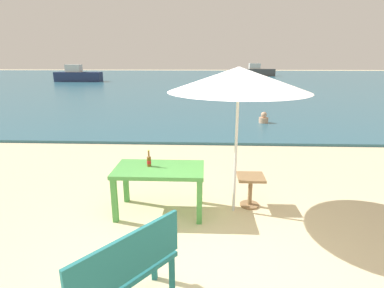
{
  "coord_description": "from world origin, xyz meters",
  "views": [
    {
      "loc": [
        -0.16,
        -3.41,
        2.43
      ],
      "look_at": [
        -0.43,
        3.0,
        0.6
      ],
      "focal_mm": 28.52,
      "sensor_mm": 36.0,
      "label": 1
    }
  ],
  "objects_px": {
    "swimmer_person": "(264,119)",
    "boat_ferry": "(257,71)",
    "picnic_table_green": "(159,174)",
    "beer_bottle_amber": "(149,161)",
    "patio_umbrella": "(239,80)",
    "boat_cargo_ship": "(78,75)",
    "bench_teal_center": "(124,271)",
    "side_table_wood": "(250,186)"
  },
  "relations": [
    {
      "from": "picnic_table_green",
      "to": "boat_cargo_ship",
      "type": "distance_m",
      "value": 28.99
    },
    {
      "from": "side_table_wood",
      "to": "bench_teal_center",
      "type": "xyz_separation_m",
      "value": [
        -1.5,
        -2.39,
        0.19
      ]
    },
    {
      "from": "swimmer_person",
      "to": "boat_ferry",
      "type": "xyz_separation_m",
      "value": [
        4.54,
        29.9,
        0.42
      ]
    },
    {
      "from": "boat_ferry",
      "to": "swimmer_person",
      "type": "bearing_deg",
      "value": -98.63
    },
    {
      "from": "picnic_table_green",
      "to": "bench_teal_center",
      "type": "bearing_deg",
      "value": -90.56
    },
    {
      "from": "beer_bottle_amber",
      "to": "side_table_wood",
      "type": "height_order",
      "value": "beer_bottle_amber"
    },
    {
      "from": "patio_umbrella",
      "to": "boat_cargo_ship",
      "type": "relative_size",
      "value": 0.5
    },
    {
      "from": "swimmer_person",
      "to": "boat_ferry",
      "type": "relative_size",
      "value": 0.09
    },
    {
      "from": "side_table_wood",
      "to": "swimmer_person",
      "type": "distance_m",
      "value": 6.67
    },
    {
      "from": "beer_bottle_amber",
      "to": "swimmer_person",
      "type": "height_order",
      "value": "beer_bottle_amber"
    },
    {
      "from": "picnic_table_green",
      "to": "side_table_wood",
      "type": "relative_size",
      "value": 2.59
    },
    {
      "from": "patio_umbrella",
      "to": "boat_ferry",
      "type": "bearing_deg",
      "value": 80.34
    },
    {
      "from": "picnic_table_green",
      "to": "boat_ferry",
      "type": "distance_m",
      "value": 37.43
    },
    {
      "from": "side_table_wood",
      "to": "bench_teal_center",
      "type": "bearing_deg",
      "value": -122.08
    },
    {
      "from": "picnic_table_green",
      "to": "bench_teal_center",
      "type": "xyz_separation_m",
      "value": [
        -0.02,
        -2.13,
        -0.11
      ]
    },
    {
      "from": "swimmer_person",
      "to": "bench_teal_center",
      "type": "bearing_deg",
      "value": -108.09
    },
    {
      "from": "patio_umbrella",
      "to": "bench_teal_center",
      "type": "xyz_separation_m",
      "value": [
        -1.22,
        -2.21,
        -1.58
      ]
    },
    {
      "from": "boat_ferry",
      "to": "boat_cargo_ship",
      "type": "bearing_deg",
      "value": -152.12
    },
    {
      "from": "picnic_table_green",
      "to": "side_table_wood",
      "type": "distance_m",
      "value": 1.53
    },
    {
      "from": "bench_teal_center",
      "to": "swimmer_person",
      "type": "bearing_deg",
      "value": 71.91
    },
    {
      "from": "picnic_table_green",
      "to": "swimmer_person",
      "type": "bearing_deg",
      "value": 66.91
    },
    {
      "from": "beer_bottle_amber",
      "to": "swimmer_person",
      "type": "distance_m",
      "value": 7.4
    },
    {
      "from": "picnic_table_green",
      "to": "bench_teal_center",
      "type": "height_order",
      "value": "bench_teal_center"
    },
    {
      "from": "beer_bottle_amber",
      "to": "bench_teal_center",
      "type": "bearing_deg",
      "value": -86.1
    },
    {
      "from": "patio_umbrella",
      "to": "picnic_table_green",
      "type": "bearing_deg",
      "value": -176.05
    },
    {
      "from": "side_table_wood",
      "to": "boat_cargo_ship",
      "type": "distance_m",
      "value": 29.41
    },
    {
      "from": "picnic_table_green",
      "to": "beer_bottle_amber",
      "type": "relative_size",
      "value": 5.28
    },
    {
      "from": "boat_ferry",
      "to": "boat_cargo_ship",
      "type": "height_order",
      "value": "boat_cargo_ship"
    },
    {
      "from": "picnic_table_green",
      "to": "side_table_wood",
      "type": "xyz_separation_m",
      "value": [
        1.48,
        0.27,
        -0.3
      ]
    },
    {
      "from": "swimmer_person",
      "to": "boat_ferry",
      "type": "bearing_deg",
      "value": 81.37
    },
    {
      "from": "patio_umbrella",
      "to": "side_table_wood",
      "type": "distance_m",
      "value": 1.8
    },
    {
      "from": "bench_teal_center",
      "to": "boat_cargo_ship",
      "type": "height_order",
      "value": "boat_cargo_ship"
    },
    {
      "from": "picnic_table_green",
      "to": "boat_ferry",
      "type": "xyz_separation_m",
      "value": [
        7.43,
        36.68,
        0.01
      ]
    },
    {
      "from": "patio_umbrella",
      "to": "swimmer_person",
      "type": "height_order",
      "value": "patio_umbrella"
    },
    {
      "from": "swimmer_person",
      "to": "boat_cargo_ship",
      "type": "relative_size",
      "value": 0.09
    },
    {
      "from": "patio_umbrella",
      "to": "swimmer_person",
      "type": "xyz_separation_m",
      "value": [
        1.7,
        6.7,
        -1.88
      ]
    },
    {
      "from": "boat_cargo_ship",
      "to": "bench_teal_center",
      "type": "bearing_deg",
      "value": -66.98
    },
    {
      "from": "patio_umbrella",
      "to": "boat_ferry",
      "type": "relative_size",
      "value": 0.52
    },
    {
      "from": "side_table_wood",
      "to": "patio_umbrella",
      "type": "bearing_deg",
      "value": -147.25
    },
    {
      "from": "bench_teal_center",
      "to": "swimmer_person",
      "type": "xyz_separation_m",
      "value": [
        2.91,
        8.91,
        -0.3
      ]
    },
    {
      "from": "bench_teal_center",
      "to": "boat_ferry",
      "type": "relative_size",
      "value": 0.26
    },
    {
      "from": "patio_umbrella",
      "to": "bench_teal_center",
      "type": "distance_m",
      "value": 2.97
    }
  ]
}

